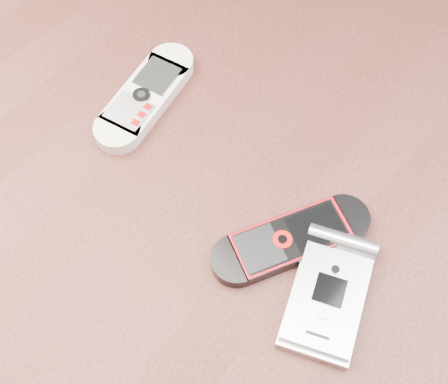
{
  "coord_description": "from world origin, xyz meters",
  "views": [
    {
      "loc": [
        0.18,
        -0.21,
        1.26
      ],
      "look_at": [
        0.01,
        0.0,
        0.76
      ],
      "focal_mm": 50.0,
      "sensor_mm": 36.0,
      "label": 1
    }
  ],
  "objects_px": {
    "motorola_razr": "(328,297)",
    "table": "(220,241)",
    "nokia_white": "(145,96)",
    "nokia_black_red": "(291,239)"
  },
  "relations": [
    {
      "from": "table",
      "to": "motorola_razr",
      "type": "height_order",
      "value": "motorola_razr"
    },
    {
      "from": "nokia_white",
      "to": "motorola_razr",
      "type": "distance_m",
      "value": 0.27
    },
    {
      "from": "table",
      "to": "nokia_black_red",
      "type": "distance_m",
      "value": 0.14
    },
    {
      "from": "table",
      "to": "motorola_razr",
      "type": "relative_size",
      "value": 10.16
    },
    {
      "from": "nokia_black_red",
      "to": "motorola_razr",
      "type": "distance_m",
      "value": 0.06
    },
    {
      "from": "nokia_white",
      "to": "motorola_razr",
      "type": "height_order",
      "value": "motorola_razr"
    },
    {
      "from": "nokia_white",
      "to": "nokia_black_red",
      "type": "xyz_separation_m",
      "value": [
        0.21,
        -0.03,
        -0.0
      ]
    },
    {
      "from": "motorola_razr",
      "to": "table",
      "type": "bearing_deg",
      "value": 150.12
    },
    {
      "from": "nokia_white",
      "to": "motorola_razr",
      "type": "relative_size",
      "value": 1.21
    },
    {
      "from": "table",
      "to": "nokia_white",
      "type": "height_order",
      "value": "nokia_white"
    }
  ]
}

